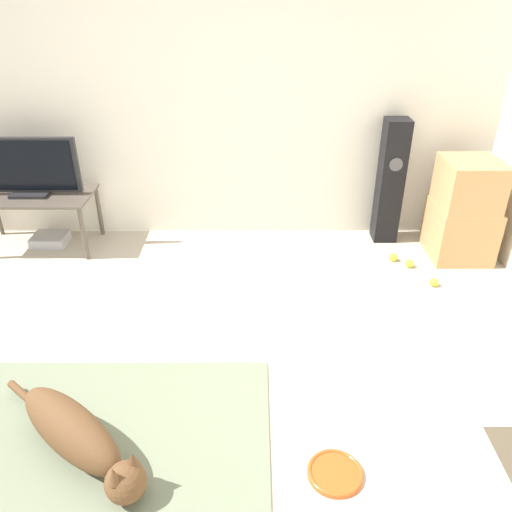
# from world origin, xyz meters

# --- Properties ---
(ground_plane) EXTENTS (12.00, 12.00, 0.00)m
(ground_plane) POSITION_xyz_m (0.00, 0.00, 0.00)
(ground_plane) COLOR #BCB29E
(wall_back) EXTENTS (8.00, 0.06, 2.55)m
(wall_back) POSITION_xyz_m (0.00, 2.10, 1.27)
(wall_back) COLOR silver
(wall_back) RESTS_ON ground_plane
(area_rug) EXTENTS (1.77, 1.02, 0.01)m
(area_rug) POSITION_xyz_m (-0.24, -0.24, 0.01)
(area_rug) COLOR slate
(area_rug) RESTS_ON ground_plane
(dog) EXTENTS (0.89, 0.75, 0.26)m
(dog) POSITION_xyz_m (-0.27, -0.39, 0.14)
(dog) COLOR brown
(dog) RESTS_ON area_rug
(frisbee) EXTENTS (0.26, 0.26, 0.03)m
(frisbee) POSITION_xyz_m (0.94, -0.50, 0.01)
(frisbee) COLOR #DB511E
(frisbee) RESTS_ON ground_plane
(cardboard_box_lower) EXTENTS (0.46, 0.50, 0.44)m
(cardboard_box_lower) POSITION_xyz_m (2.24, 1.63, 0.22)
(cardboard_box_lower) COLOR tan
(cardboard_box_lower) RESTS_ON ground_plane
(cardboard_box_upper) EXTENTS (0.42, 0.46, 0.37)m
(cardboard_box_upper) POSITION_xyz_m (2.23, 1.61, 0.63)
(cardboard_box_upper) COLOR tan
(cardboard_box_upper) RESTS_ON cardboard_box_lower
(floor_speaker) EXTENTS (0.20, 0.20, 1.05)m
(floor_speaker) POSITION_xyz_m (1.70, 1.92, 0.53)
(floor_speaker) COLOR black
(floor_speaker) RESTS_ON ground_plane
(tv_stand) EXTENTS (0.96, 0.52, 0.47)m
(tv_stand) POSITION_xyz_m (-1.26, 1.78, 0.42)
(tv_stand) COLOR brown
(tv_stand) RESTS_ON ground_plane
(tv) EXTENTS (0.85, 0.20, 0.48)m
(tv) POSITION_xyz_m (-1.26, 1.78, 0.70)
(tv) COLOR #232326
(tv) RESTS_ON tv_stand
(tennis_ball_by_boxes) EXTENTS (0.07, 0.07, 0.07)m
(tennis_ball_by_boxes) POSITION_xyz_m (1.80, 1.41, 0.03)
(tennis_ball_by_boxes) COLOR #C6E033
(tennis_ball_by_boxes) RESTS_ON ground_plane
(tennis_ball_near_speaker) EXTENTS (0.07, 0.07, 0.07)m
(tennis_ball_near_speaker) POSITION_xyz_m (1.91, 1.13, 0.03)
(tennis_ball_near_speaker) COLOR #C6E033
(tennis_ball_near_speaker) RESTS_ON ground_plane
(tennis_ball_loose_on_carpet) EXTENTS (0.07, 0.07, 0.07)m
(tennis_ball_loose_on_carpet) POSITION_xyz_m (1.70, 1.51, 0.03)
(tennis_ball_loose_on_carpet) COLOR #C6E033
(tennis_ball_loose_on_carpet) RESTS_ON ground_plane
(game_console) EXTENTS (0.29, 0.24, 0.09)m
(game_console) POSITION_xyz_m (-1.20, 1.81, 0.04)
(game_console) COLOR #B7B7BC
(game_console) RESTS_ON ground_plane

